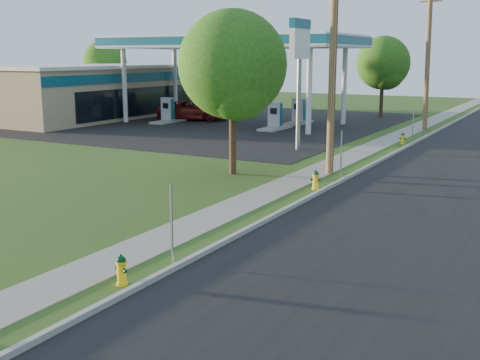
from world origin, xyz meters
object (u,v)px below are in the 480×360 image
object	(u,v)px
fuel_pump_sw	(197,109)
hydrant_near	(121,270)
tree_verge	(234,69)
fuel_pump_ne	(275,119)
price_pylon	(300,47)
tree_lot	(384,65)
utility_pole_mid	(333,56)
fuel_pump_nw	(168,113)
utility_pole_far	(428,58)
tree_back	(105,64)
car_red	(193,110)
hydrant_mid	(316,180)
fuel_pump_se	(299,114)
hydrant_far	(403,139)

from	to	relation	value
fuel_pump_sw	hydrant_near	xyz separation A→B (m)	(18.49, -31.36, -0.38)
tree_verge	fuel_pump_sw	bearing A→B (deg)	126.92
tree_verge	hydrant_near	world-z (taller)	tree_verge
fuel_pump_ne	price_pylon	size ratio (longest dim) A/B	0.47
tree_lot	hydrant_near	bearing A→B (deg)	-81.97
utility_pole_mid	price_pylon	world-z (taller)	utility_pole_mid
fuel_pump_nw	fuel_pump_ne	bearing A→B (deg)	0.00
utility_pole_far	tree_verge	xyz separation A→B (m)	(-3.50, -20.17, -0.37)
price_pylon	tree_back	size ratio (longest dim) A/B	1.05
utility_pole_mid	car_red	bearing A→B (deg)	138.02
utility_pole_mid	car_red	xyz separation A→B (m)	(-17.27, 15.54, -4.16)
utility_pole_mid	tree_lot	xyz separation A→B (m)	(-4.97, 25.12, -0.72)
price_pylon	tree_verge	xyz separation A→B (m)	(0.40, -7.67, -1.00)
fuel_pump_ne	tree_back	distance (m)	25.62
tree_back	hydrant_mid	distance (m)	42.14
utility_pole_mid	hydrant_mid	xyz separation A→B (m)	(0.66, -3.23, -4.58)
fuel_pump_nw	price_pylon	world-z (taller)	price_pylon
price_pylon	hydrant_mid	world-z (taller)	price_pylon
price_pylon	car_red	bearing A→B (deg)	143.09
utility_pole_mid	hydrant_mid	distance (m)	5.65
fuel_pump_se	utility_pole_far	bearing A→B (deg)	6.41
tree_verge	tree_lot	xyz separation A→B (m)	(-1.48, 27.29, -0.19)
utility_pole_far	hydrant_near	distance (m)	32.67
hydrant_mid	utility_pole_far	bearing A→B (deg)	91.79
hydrant_mid	car_red	world-z (taller)	car_red
price_pylon	tree_lot	xyz separation A→B (m)	(-1.07, 19.62, -1.20)
utility_pole_mid	fuel_pump_se	distance (m)	19.65
price_pylon	tree_verge	world-z (taller)	tree_verge
fuel_pump_sw	hydrant_mid	world-z (taller)	fuel_pump_sw
fuel_pump_sw	price_pylon	size ratio (longest dim) A/B	0.47
tree_lot	price_pylon	bearing A→B (deg)	-86.87
fuel_pump_ne	price_pylon	distance (m)	10.17
utility_pole_far	car_red	distance (m)	17.90
utility_pole_mid	fuel_pump_sw	distance (m)	25.05
tree_verge	hydrant_far	distance (m)	13.71
utility_pole_far	car_red	size ratio (longest dim) A/B	1.67
fuel_pump_sw	hydrant_mid	distance (m)	27.46
price_pylon	car_red	world-z (taller)	price_pylon
price_pylon	hydrant_far	bearing A→B (deg)	47.19
fuel_pump_ne	car_red	distance (m)	8.75
car_red	fuel_pump_ne	bearing A→B (deg)	-126.88
utility_pole_far	tree_back	bearing A→B (deg)	171.84
utility_pole_far	fuel_pump_sw	xyz separation A→B (m)	(-17.90, -1.00, -4.08)
fuel_pump_nw	fuel_pump_ne	distance (m)	9.00
tree_lot	hydrant_far	size ratio (longest dim) A/B	9.76
fuel_pump_sw	hydrant_mid	size ratio (longest dim) A/B	4.24
hydrant_near	hydrant_mid	xyz separation A→B (m)	(0.07, 11.13, 0.03)
fuel_pump_se	tree_verge	xyz separation A→B (m)	(5.40, -19.17, 3.71)
utility_pole_mid	hydrant_near	distance (m)	15.09
fuel_pump_sw	tree_verge	xyz separation A→B (m)	(14.40, -19.17, 3.71)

